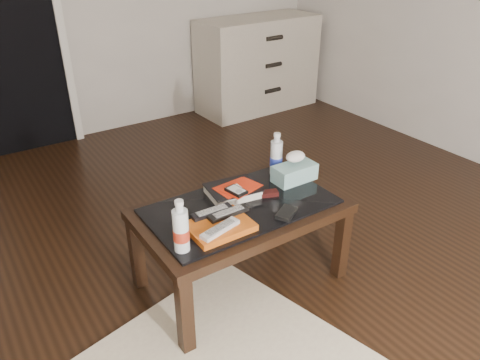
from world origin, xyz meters
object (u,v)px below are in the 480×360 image
object	(u,v)px
textbook	(233,191)
tissue_box	(294,173)
water_bottle_left	(181,226)
water_bottle_right	(276,154)
coffee_table	(241,216)
dresser	(258,64)

from	to	relation	value
textbook	tissue_box	xyz separation A→B (m)	(0.36, -0.05, 0.02)
water_bottle_left	water_bottle_right	size ratio (longest dim) A/B	1.00
water_bottle_left	textbook	bearing A→B (deg)	31.82
water_bottle_right	coffee_table	bearing A→B (deg)	-153.99
water_bottle_right	textbook	bearing A→B (deg)	-168.58
water_bottle_right	tissue_box	world-z (taller)	water_bottle_right
textbook	tissue_box	bearing A→B (deg)	-0.50
coffee_table	water_bottle_left	world-z (taller)	water_bottle_left
tissue_box	coffee_table	bearing A→B (deg)	-171.80
dresser	textbook	bearing A→B (deg)	-130.17
textbook	water_bottle_right	world-z (taller)	water_bottle_right
textbook	tissue_box	world-z (taller)	tissue_box
water_bottle_left	water_bottle_right	bearing A→B (deg)	23.72
coffee_table	textbook	world-z (taller)	textbook
coffee_table	dresser	world-z (taller)	dresser
coffee_table	tissue_box	size ratio (longest dim) A/B	4.35
water_bottle_left	water_bottle_right	distance (m)	0.82
coffee_table	water_bottle_left	xyz separation A→B (m)	(-0.40, -0.16, 0.18)
tissue_box	water_bottle_left	bearing A→B (deg)	-164.32
textbook	water_bottle_right	size ratio (longest dim) A/B	1.05
water_bottle_left	coffee_table	bearing A→B (deg)	21.70
coffee_table	water_bottle_right	bearing A→B (deg)	26.01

